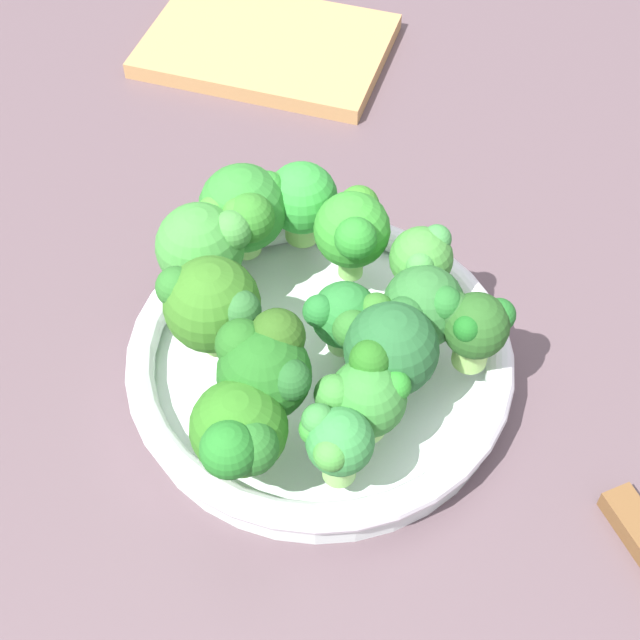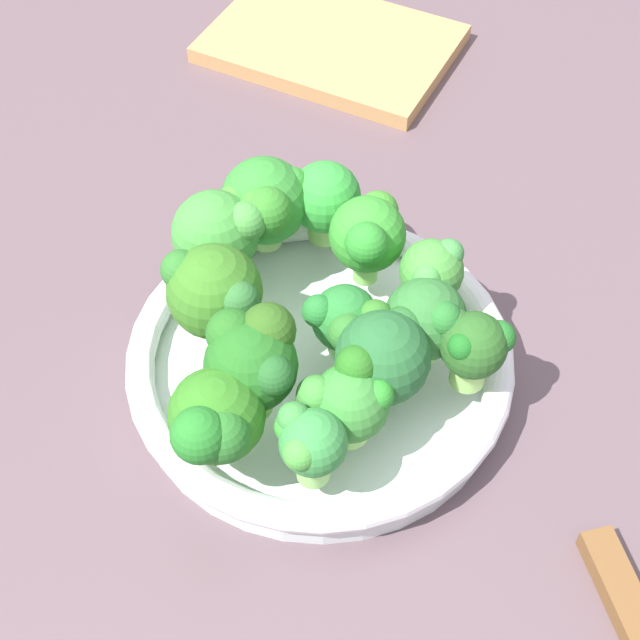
{
  "view_description": "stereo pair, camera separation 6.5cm",
  "coord_description": "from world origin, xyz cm",
  "px_view_note": "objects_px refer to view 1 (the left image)",
  "views": [
    {
      "loc": [
        22.03,
        -34.34,
        57.16
      ],
      "look_at": [
        -1.27,
        -1.13,
        6.77
      ],
      "focal_mm": 53.1,
      "sensor_mm": 36.0,
      "label": 1
    },
    {
      "loc": [
        27.01,
        -30.22,
        57.16
      ],
      "look_at": [
        -1.27,
        -1.13,
        6.77
      ],
      "focal_mm": 53.1,
      "sensor_mm": 36.0,
      "label": 2
    }
  ],
  "objects_px": {
    "broccoli_floret_8": "(422,262)",
    "broccoli_floret_10": "(336,442)",
    "broccoli_floret_4": "(204,243)",
    "broccoli_floret_13": "(391,348)",
    "cutting_board": "(267,46)",
    "broccoli_floret_5": "(366,398)",
    "bowl": "(320,362)",
    "broccoli_floret_11": "(299,200)",
    "broccoli_floret_7": "(245,210)",
    "broccoli_floret_9": "(244,437)",
    "broccoli_floret_3": "(426,307)",
    "broccoli_floret_12": "(474,325)",
    "broccoli_floret_6": "(212,305)",
    "broccoli_floret_1": "(348,318)",
    "broccoli_floret_2": "(353,229)",
    "broccoli_floret_0": "(265,367)"
  },
  "relations": [
    {
      "from": "bowl",
      "to": "broccoli_floret_6",
      "type": "bearing_deg",
      "value": -144.05
    },
    {
      "from": "bowl",
      "to": "broccoli_floret_10",
      "type": "bearing_deg",
      "value": -49.64
    },
    {
      "from": "broccoli_floret_7",
      "to": "broccoli_floret_9",
      "type": "height_order",
      "value": "broccoli_floret_7"
    },
    {
      "from": "broccoli_floret_7",
      "to": "broccoli_floret_8",
      "type": "bearing_deg",
      "value": 15.61
    },
    {
      "from": "broccoli_floret_1",
      "to": "broccoli_floret_2",
      "type": "bearing_deg",
      "value": 121.19
    },
    {
      "from": "broccoli_floret_5",
      "to": "bowl",
      "type": "bearing_deg",
      "value": 148.79
    },
    {
      "from": "broccoli_floret_3",
      "to": "broccoli_floret_5",
      "type": "relative_size",
      "value": 1.07
    },
    {
      "from": "cutting_board",
      "to": "broccoli_floret_11",
      "type": "bearing_deg",
      "value": -47.67
    },
    {
      "from": "broccoli_floret_2",
      "to": "cutting_board",
      "type": "distance_m",
      "value": 0.35
    },
    {
      "from": "broccoli_floret_8",
      "to": "broccoli_floret_0",
      "type": "bearing_deg",
      "value": -101.67
    },
    {
      "from": "broccoli_floret_3",
      "to": "cutting_board",
      "type": "relative_size",
      "value": 0.27
    },
    {
      "from": "broccoli_floret_5",
      "to": "broccoli_floret_12",
      "type": "height_order",
      "value": "broccoli_floret_12"
    },
    {
      "from": "cutting_board",
      "to": "bowl",
      "type": "bearing_deg",
      "value": -47.35
    },
    {
      "from": "broccoli_floret_1",
      "to": "broccoli_floret_13",
      "type": "xyz_separation_m",
      "value": [
        0.04,
        -0.01,
        0.01
      ]
    },
    {
      "from": "broccoli_floret_3",
      "to": "broccoli_floret_7",
      "type": "bearing_deg",
      "value": -178.32
    },
    {
      "from": "broccoli_floret_11",
      "to": "bowl",
      "type": "bearing_deg",
      "value": -46.48
    },
    {
      "from": "broccoli_floret_6",
      "to": "broccoli_floret_10",
      "type": "bearing_deg",
      "value": -15.85
    },
    {
      "from": "broccoli_floret_4",
      "to": "broccoli_floret_13",
      "type": "xyz_separation_m",
      "value": [
        0.16,
        -0.0,
        -0.0
      ]
    },
    {
      "from": "broccoli_floret_8",
      "to": "broccoli_floret_10",
      "type": "relative_size",
      "value": 1.07
    },
    {
      "from": "broccoli_floret_6",
      "to": "broccoli_floret_11",
      "type": "bearing_deg",
      "value": 97.71
    },
    {
      "from": "broccoli_floret_12",
      "to": "broccoli_floret_8",
      "type": "bearing_deg",
      "value": 153.9
    },
    {
      "from": "broccoli_floret_10",
      "to": "broccoli_floret_7",
      "type": "bearing_deg",
      "value": 143.54
    },
    {
      "from": "broccoli_floret_5",
      "to": "broccoli_floret_6",
      "type": "relative_size",
      "value": 0.75
    },
    {
      "from": "broccoli_floret_7",
      "to": "cutting_board",
      "type": "height_order",
      "value": "broccoli_floret_7"
    },
    {
      "from": "broccoli_floret_8",
      "to": "broccoli_floret_5",
      "type": "bearing_deg",
      "value": -75.6
    },
    {
      "from": "broccoli_floret_5",
      "to": "broccoli_floret_8",
      "type": "distance_m",
      "value": 0.12
    },
    {
      "from": "broccoli_floret_5",
      "to": "broccoli_floret_13",
      "type": "xyz_separation_m",
      "value": [
        -0.01,
        0.04,
        0.01
      ]
    },
    {
      "from": "broccoli_floret_1",
      "to": "cutting_board",
      "type": "distance_m",
      "value": 0.41
    },
    {
      "from": "broccoli_floret_4",
      "to": "broccoli_floret_5",
      "type": "height_order",
      "value": "broccoli_floret_4"
    },
    {
      "from": "broccoli_floret_3",
      "to": "broccoli_floret_9",
      "type": "relative_size",
      "value": 0.88
    },
    {
      "from": "broccoli_floret_1",
      "to": "broccoli_floret_9",
      "type": "xyz_separation_m",
      "value": [
        0.0,
        -0.12,
        0.01
      ]
    },
    {
      "from": "broccoli_floret_11",
      "to": "cutting_board",
      "type": "distance_m",
      "value": 0.3
    },
    {
      "from": "broccoli_floret_12",
      "to": "cutting_board",
      "type": "relative_size",
      "value": 0.26
    },
    {
      "from": "broccoli_floret_7",
      "to": "broccoli_floret_8",
      "type": "relative_size",
      "value": 1.19
    },
    {
      "from": "broccoli_floret_2",
      "to": "broccoli_floret_6",
      "type": "distance_m",
      "value": 0.12
    },
    {
      "from": "broccoli_floret_10",
      "to": "cutting_board",
      "type": "relative_size",
      "value": 0.26
    },
    {
      "from": "bowl",
      "to": "broccoli_floret_8",
      "type": "distance_m",
      "value": 0.1
    },
    {
      "from": "broccoli_floret_2",
      "to": "broccoli_floret_10",
      "type": "distance_m",
      "value": 0.17
    },
    {
      "from": "broccoli_floret_8",
      "to": "broccoli_floret_11",
      "type": "bearing_deg",
      "value": 179.83
    },
    {
      "from": "broccoli_floret_4",
      "to": "broccoli_floret_10",
      "type": "distance_m",
      "value": 0.19
    },
    {
      "from": "broccoli_floret_1",
      "to": "broccoli_floret_9",
      "type": "height_order",
      "value": "broccoli_floret_9"
    },
    {
      "from": "broccoli_floret_1",
      "to": "broccoli_floret_4",
      "type": "relative_size",
      "value": 0.75
    },
    {
      "from": "broccoli_floret_8",
      "to": "broccoli_floret_10",
      "type": "height_order",
      "value": "broccoli_floret_8"
    },
    {
      "from": "broccoli_floret_12",
      "to": "broccoli_floret_1",
      "type": "bearing_deg",
      "value": -151.09
    },
    {
      "from": "broccoli_floret_7",
      "to": "broccoli_floret_10",
      "type": "xyz_separation_m",
      "value": [
        0.16,
        -0.12,
        -0.01
      ]
    },
    {
      "from": "bowl",
      "to": "broccoli_floret_1",
      "type": "bearing_deg",
      "value": 28.61
    },
    {
      "from": "broccoli_floret_8",
      "to": "broccoli_floret_11",
      "type": "distance_m",
      "value": 0.11
    },
    {
      "from": "bowl",
      "to": "broccoli_floret_12",
      "type": "xyz_separation_m",
      "value": [
        0.09,
        0.05,
        0.06
      ]
    },
    {
      "from": "broccoli_floret_5",
      "to": "broccoli_floret_7",
      "type": "height_order",
      "value": "broccoli_floret_7"
    },
    {
      "from": "broccoli_floret_4",
      "to": "broccoli_floret_13",
      "type": "bearing_deg",
      "value": -0.31
    }
  ]
}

